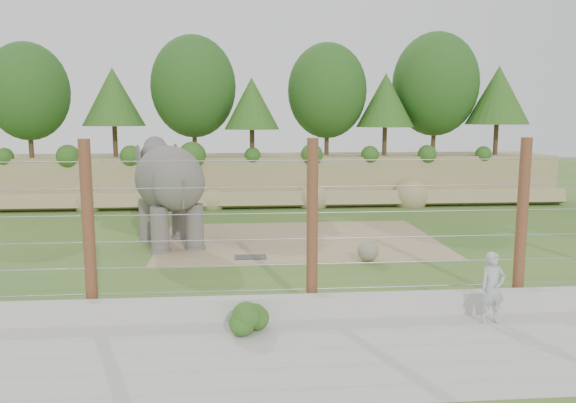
{
  "coord_description": "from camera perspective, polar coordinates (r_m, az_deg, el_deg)",
  "views": [
    {
      "loc": [
        -1.63,
        -17.03,
        4.43
      ],
      "look_at": [
        0.0,
        2.0,
        1.6
      ],
      "focal_mm": 35.0,
      "sensor_mm": 36.0,
      "label": 1
    }
  ],
  "objects": [
    {
      "name": "walkway",
      "position": [
        11.09,
        4.12,
        -15.13
      ],
      "size": [
        26.0,
        4.0,
        0.01
      ],
      "primitive_type": "cube",
      "color": "#B6B2A8",
      "rests_on": "ground"
    },
    {
      "name": "drain_grate",
      "position": [
        18.1,
        -3.82,
        -5.65
      ],
      "size": [
        1.0,
        0.6,
        0.03
      ],
      "primitive_type": "cube",
      "color": "#262628",
      "rests_on": "dirt_patch"
    },
    {
      "name": "elephant",
      "position": [
        19.97,
        -11.94,
        0.78
      ],
      "size": [
        3.42,
        4.93,
        3.67
      ],
      "primitive_type": null,
      "rotation": [
        0.0,
        0.0,
        0.36
      ],
      "color": "#655F59",
      "rests_on": "ground"
    },
    {
      "name": "back_embankment",
      "position": [
        29.8,
        -0.63,
        7.54
      ],
      "size": [
        30.0,
        5.52,
        8.77
      ],
      "color": "#9F8A62",
      "rests_on": "ground"
    },
    {
      "name": "dirt_patch",
      "position": [
        20.63,
        1.15,
        -3.95
      ],
      "size": [
        10.0,
        7.0,
        0.02
      ],
      "primitive_type": "cube",
      "color": "#9A8359",
      "rests_on": "ground"
    },
    {
      "name": "barrier_fence",
      "position": [
        12.87,
        2.48,
        -2.47
      ],
      "size": [
        20.26,
        0.26,
        4.0
      ],
      "color": "maroon",
      "rests_on": "ground"
    },
    {
      "name": "walkway_shrub",
      "position": [
        11.96,
        -3.85,
        -11.68
      ],
      "size": [
        0.63,
        0.63,
        0.63
      ],
      "primitive_type": "sphere",
      "color": "#295A1A",
      "rests_on": "walkway"
    },
    {
      "name": "zookeeper",
      "position": [
        13.06,
        20.06,
        -8.25
      ],
      "size": [
        0.62,
        0.45,
        1.58
      ],
      "primitive_type": "imported",
      "rotation": [
        0.0,
        0.0,
        0.12
      ],
      "color": "silver",
      "rests_on": "walkway"
    },
    {
      "name": "retaining_wall",
      "position": [
        12.84,
        2.72,
        -10.58
      ],
      "size": [
        26.0,
        0.35,
        0.5
      ],
      "primitive_type": "cube",
      "color": "#B6B2A8",
      "rests_on": "ground"
    },
    {
      "name": "stone_ball",
      "position": [
        17.67,
        8.13,
        -5.01
      ],
      "size": [
        0.66,
        0.66,
        0.66
      ],
      "primitive_type": "sphere",
      "color": "gray",
      "rests_on": "dirt_patch"
    },
    {
      "name": "ground",
      "position": [
        17.68,
        0.56,
        -6.09
      ],
      "size": [
        90.0,
        90.0,
        0.0
      ],
      "primitive_type": "plane",
      "color": "#3B6927",
      "rests_on": "ground"
    }
  ]
}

